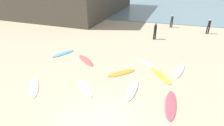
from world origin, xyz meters
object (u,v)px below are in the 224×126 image
at_px(surfboard_5, 121,73).
at_px(surfboard_7, 63,54).
at_px(surfboard_0, 132,90).
at_px(surfboard_9, 171,105).
at_px(surfboard_2, 180,70).
at_px(surfboard_4, 148,64).
at_px(beachgoer_near, 155,31).
at_px(surfboard_1, 86,60).
at_px(surfboard_6, 160,75).
at_px(surfboard_3, 84,87).
at_px(beachgoer_mid, 172,21).
at_px(surfboard_8, 34,87).
at_px(beachgoer_far, 209,26).

bearing_deg(surfboard_5, surfboard_7, 29.80).
xyz_separation_m(surfboard_0, surfboard_9, (2.22, -0.71, -0.01)).
distance_m(surfboard_2, surfboard_7, 9.62).
height_order(surfboard_4, beachgoer_near, beachgoer_near).
height_order(surfboard_1, surfboard_2, surfboard_2).
height_order(surfboard_6, surfboard_7, surfboard_7).
relative_size(surfboard_4, surfboard_6, 0.96).
height_order(surfboard_3, surfboard_6, surfboard_6).
bearing_deg(beachgoer_mid, surfboard_7, -147.22).
distance_m(surfboard_8, beachgoer_far, 19.29).
bearing_deg(surfboard_5, surfboard_9, -169.75).
relative_size(surfboard_7, surfboard_9, 0.84).
xyz_separation_m(surfboard_5, beachgoer_far, (7.30, 11.80, 0.94)).
distance_m(surfboard_3, surfboard_6, 5.21).
height_order(surfboard_5, beachgoer_near, beachgoer_near).
relative_size(surfboard_3, surfboard_8, 1.01).
height_order(surfboard_6, surfboard_9, surfboard_6).
bearing_deg(surfboard_3, surfboard_5, -171.42).
bearing_deg(surfboard_3, surfboard_6, 168.38).
xyz_separation_m(surfboard_1, surfboard_4, (4.88, 0.76, -0.01)).
relative_size(surfboard_2, surfboard_6, 1.04).
distance_m(surfboard_1, beachgoer_near, 8.49).
bearing_deg(surfboard_9, surfboard_4, -67.05).
xyz_separation_m(surfboard_7, surfboard_9, (9.01, -4.21, -0.01)).
height_order(surfboard_8, beachgoer_near, beachgoer_near).
bearing_deg(beachgoer_mid, surfboard_4, -117.67).
bearing_deg(beachgoer_near, beachgoer_mid, -148.98).
bearing_deg(surfboard_2, beachgoer_far, 84.91).
xyz_separation_m(surfboard_7, beachgoer_far, (12.99, 10.06, 0.93)).
bearing_deg(surfboard_3, beachgoer_mid, -152.23).
relative_size(surfboard_1, surfboard_5, 1.07).
xyz_separation_m(surfboard_1, surfboard_9, (6.56, -3.56, -0.01)).
distance_m(surfboard_0, surfboard_4, 3.65).
height_order(surfboard_5, surfboard_9, same).
xyz_separation_m(surfboard_3, surfboard_4, (3.41, 4.21, -0.00)).
bearing_deg(beachgoer_far, surfboard_3, -131.09).
relative_size(surfboard_2, surfboard_8, 1.10).
bearing_deg(beachgoer_near, surfboard_3, 30.48).
xyz_separation_m(surfboard_8, beachgoer_near, (6.29, 11.29, 0.92)).
xyz_separation_m(surfboard_0, beachgoer_near, (0.47, 9.78, 0.91)).
height_order(surfboard_0, surfboard_6, surfboard_0).
bearing_deg(surfboard_1, surfboard_5, -68.22).
bearing_deg(surfboard_0, surfboard_2, 52.82).
distance_m(surfboard_2, surfboard_4, 2.29).
height_order(surfboard_0, beachgoer_near, beachgoer_near).
height_order(surfboard_2, surfboard_4, surfboard_2).
xyz_separation_m(surfboard_5, surfboard_6, (2.61, 0.49, 0.01)).
relative_size(beachgoer_mid, beachgoer_far, 0.94).
relative_size(surfboard_5, beachgoer_near, 1.26).
relative_size(surfboard_3, surfboard_5, 1.08).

